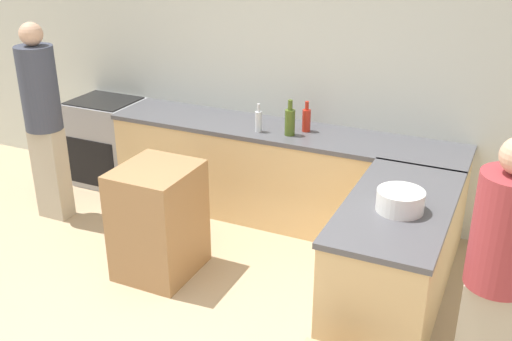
# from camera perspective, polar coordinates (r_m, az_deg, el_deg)

# --- Properties ---
(wall_back) EXTENTS (8.00, 0.06, 2.70)m
(wall_back) POSITION_cam_1_polar(r_m,az_deg,el_deg) (5.50, 3.91, 9.61)
(wall_back) COLOR silver
(wall_back) RESTS_ON ground_plane
(counter_back) EXTENTS (3.25, 0.65, 0.88)m
(counter_back) POSITION_cam_1_polar(r_m,az_deg,el_deg) (5.50, 2.36, -0.37)
(counter_back) COLOR #D6B27A
(counter_back) RESTS_ON ground_plane
(counter_peninsula) EXTENTS (0.69, 1.47, 0.88)m
(counter_peninsula) POSITION_cam_1_polar(r_m,az_deg,el_deg) (4.29, 12.94, -8.32)
(counter_peninsula) COLOR #D6B27A
(counter_peninsula) RESTS_ON ground_plane
(range_oven) EXTENTS (0.69, 0.59, 0.90)m
(range_oven) POSITION_cam_1_polar(r_m,az_deg,el_deg) (6.47, -13.94, 2.70)
(range_oven) COLOR #99999E
(range_oven) RESTS_ON ground_plane
(island_table) EXTENTS (0.56, 0.63, 0.89)m
(island_table) POSITION_cam_1_polar(r_m,az_deg,el_deg) (4.74, -9.26, -4.73)
(island_table) COLOR #997047
(island_table) RESTS_ON ground_plane
(mixing_bowl) EXTENTS (0.31, 0.31, 0.14)m
(mixing_bowl) POSITION_cam_1_polar(r_m,az_deg,el_deg) (3.96, 13.58, -2.81)
(mixing_bowl) COLOR white
(mixing_bowl) RESTS_ON counter_peninsula
(vinegar_bottle_clear) EXTENTS (0.06, 0.06, 0.25)m
(vinegar_bottle_clear) POSITION_cam_1_polar(r_m,az_deg,el_deg) (5.23, 0.24, 4.77)
(vinegar_bottle_clear) COLOR silver
(vinegar_bottle_clear) RESTS_ON counter_back
(olive_oil_bottle) EXTENTS (0.09, 0.09, 0.31)m
(olive_oil_bottle) POSITION_cam_1_polar(r_m,az_deg,el_deg) (5.15, 3.25, 4.71)
(olive_oil_bottle) COLOR #475B1E
(olive_oil_bottle) RESTS_ON counter_back
(hot_sauce_bottle) EXTENTS (0.07, 0.07, 0.27)m
(hot_sauce_bottle) POSITION_cam_1_polar(r_m,az_deg,el_deg) (5.26, 4.83, 4.87)
(hot_sauce_bottle) COLOR red
(hot_sauce_bottle) RESTS_ON counter_back
(person_by_range) EXTENTS (0.33, 0.33, 1.81)m
(person_by_range) POSITION_cam_1_polar(r_m,az_deg,el_deg) (5.66, -19.62, 4.93)
(person_by_range) COLOR #ADA38E
(person_by_range) RESTS_ON ground_plane
(person_at_peninsula) EXTENTS (0.35, 0.35, 1.64)m
(person_at_peninsula) POSITION_cam_1_polar(r_m,az_deg,el_deg) (3.53, 22.10, -8.64)
(person_at_peninsula) COLOR #ADA38E
(person_at_peninsula) RESTS_ON ground_plane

